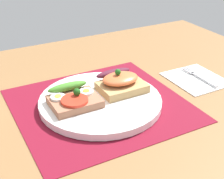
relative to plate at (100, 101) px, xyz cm
name	(u,v)px	position (x,y,z in cm)	size (l,w,h in cm)	color
ground_plane	(101,111)	(0.00, 0.00, -2.69)	(120.00, 90.00, 3.20)	olive
placemat	(100,105)	(0.00, 0.00, -0.94)	(37.56, 35.60, 0.30)	maroon
plate	(100,101)	(0.00, 0.00, 0.00)	(27.74, 27.74, 1.59)	white
sandwich_egg_tomato	(74,99)	(-6.17, 0.32, 2.13)	(10.55, 9.82, 3.88)	#9D664B
sandwich_salmon	(120,82)	(6.05, 1.58, 2.74)	(10.67, 9.42, 5.46)	tan
napkin	(196,79)	(28.13, -0.18, -0.79)	(13.16, 14.67, 0.60)	white
fork	(198,76)	(29.01, 0.23, -0.33)	(1.62, 12.96, 0.32)	#B7B7BC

